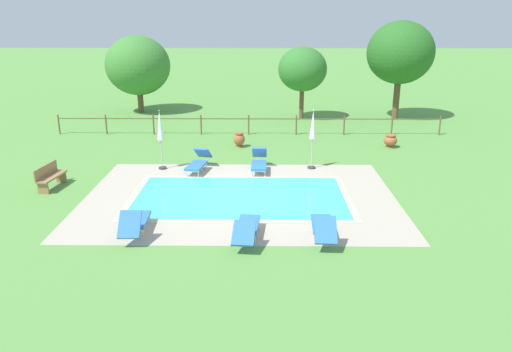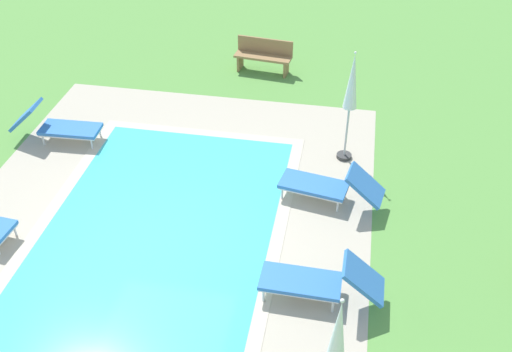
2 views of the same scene
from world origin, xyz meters
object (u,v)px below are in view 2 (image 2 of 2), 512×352
Objects in this scene: patio_umbrella_closed_row_west at (336,346)px; patio_umbrella_closed_row_mid_west at (351,89)px; sun_lounger_south_near_corner at (318,281)px; wooden_bench_lawn_side at (264,55)px; sun_lounger_north_far at (328,186)px; sun_lounger_north_end at (58,125)px.

patio_umbrella_closed_row_west is 6.17m from patio_umbrella_closed_row_mid_west.
patio_umbrella_closed_row_west is 1.01× the size of patio_umbrella_closed_row_mid_west.
sun_lounger_south_near_corner reaches higher than wooden_bench_lawn_side.
sun_lounger_north_far is 4.84m from patio_umbrella_closed_row_west.
patio_umbrella_closed_row_mid_west is 1.60× the size of wooden_bench_lawn_side.
sun_lounger_north_far is 2.48m from sun_lounger_south_near_corner.
sun_lounger_north_far is at bearing 79.89° from sun_lounger_north_end.
sun_lounger_south_near_corner is 4.20m from patio_umbrella_closed_row_mid_west.
sun_lounger_south_near_corner is at bearing 59.71° from sun_lounger_north_end.
patio_umbrella_closed_row_west is at bearing 48.24° from sun_lounger_north_end.
patio_umbrella_closed_row_mid_west is at bearing 177.27° from sun_lounger_south_near_corner.
patio_umbrella_closed_row_west is at bearing 8.62° from sun_lounger_south_near_corner.
sun_lounger_south_near_corner is 2.55m from patio_umbrella_closed_row_west.
wooden_bench_lawn_side is (-5.17, -2.13, 0.09)m from sun_lounger_north_far.
patio_umbrella_closed_row_west is (5.73, 6.41, 1.28)m from sun_lounger_north_end.
sun_lounger_north_far is 1.34× the size of wooden_bench_lawn_side.
sun_lounger_north_far is 0.83× the size of patio_umbrella_closed_row_west.
sun_lounger_north_far is 1.05× the size of sun_lounger_north_end.
patio_umbrella_closed_row_west is at bearing 1.29° from patio_umbrella_closed_row_mid_west.
sun_lounger_north_end is (-1.08, -6.04, 0.01)m from sun_lounger_north_far.
sun_lounger_north_end reaches higher than sun_lounger_north_far.
sun_lounger_north_far is 1.04× the size of sun_lounger_south_near_corner.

